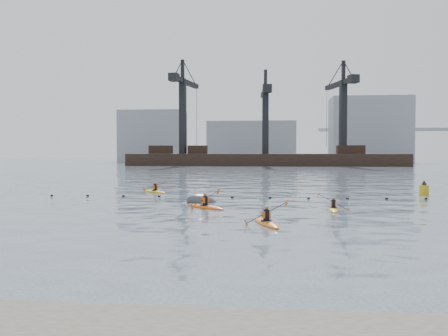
{
  "coord_description": "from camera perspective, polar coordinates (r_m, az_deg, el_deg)",
  "views": [
    {
      "loc": [
        0.88,
        -15.09,
        3.7
      ],
      "look_at": [
        -1.53,
        10.5,
        2.8
      ],
      "focal_mm": 38.0,
      "sensor_mm": 36.0,
      "label": 1
    }
  ],
  "objects": [
    {
      "name": "nav_buoy",
      "position": [
        43.56,
        22.92,
        -2.45
      ],
      "size": [
        0.79,
        0.79,
        1.44
      ],
      "color": "gold",
      "rests_on": "ground"
    },
    {
      "name": "kayaker_5",
      "position": [
        43.26,
        -8.29,
        -2.78
      ],
      "size": [
        2.82,
        3.0,
        1.19
      ],
      "rotation": [
        0.0,
        0.0,
        0.74
      ],
      "color": "yellow",
      "rests_on": "ground"
    },
    {
      "name": "float_line",
      "position": [
        37.82,
        3.28,
        -3.57
      ],
      "size": [
        33.24,
        0.73,
        0.24
      ],
      "color": "black",
      "rests_on": "ground"
    },
    {
      "name": "kayaker_3",
      "position": [
        30.69,
        13.03,
        -4.8
      ],
      "size": [
        2.08,
        3.0,
        1.21
      ],
      "rotation": [
        0.0,
        0.0,
        -0.09
      ],
      "color": "gold",
      "rests_on": "ground"
    },
    {
      "name": "barge_pier",
      "position": [
        125.1,
        4.89,
        1.17
      ],
      "size": [
        72.0,
        19.3,
        29.5
      ],
      "color": "black",
      "rests_on": "ground"
    },
    {
      "name": "kayaker_2",
      "position": [
        31.09,
        -2.28,
        -4.63
      ],
      "size": [
        3.1,
        2.9,
        1.33
      ],
      "rotation": [
        0.0,
        0.0,
        0.84
      ],
      "color": "orange",
      "rests_on": "ground"
    },
    {
      "name": "skyline",
      "position": [
        165.46,
        5.87,
        3.91
      ],
      "size": [
        141.0,
        28.0,
        22.0
      ],
      "color": "gray",
      "rests_on": "ground"
    },
    {
      "name": "mooring_buoy",
      "position": [
        34.51,
        -2.67,
        -4.15
      ],
      "size": [
        2.83,
        2.12,
        1.62
      ],
      "primitive_type": "ellipsoid",
      "rotation": [
        0.0,
        0.21,
        0.33
      ],
      "color": "#37393C",
      "rests_on": "ground"
    },
    {
      "name": "kayaker_0",
      "position": [
        24.29,
        5.13,
        -6.52
      ],
      "size": [
        2.29,
        3.43,
        1.35
      ],
      "rotation": [
        0.0,
        0.0,
        0.32
      ],
      "color": "orange",
      "rests_on": "ground"
    },
    {
      "name": "ground",
      "position": [
        15.56,
        2.03,
        -11.75
      ],
      "size": [
        400.0,
        400.0,
        0.0
      ],
      "primitive_type": "plane",
      "color": "#373F50",
      "rests_on": "ground"
    }
  ]
}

